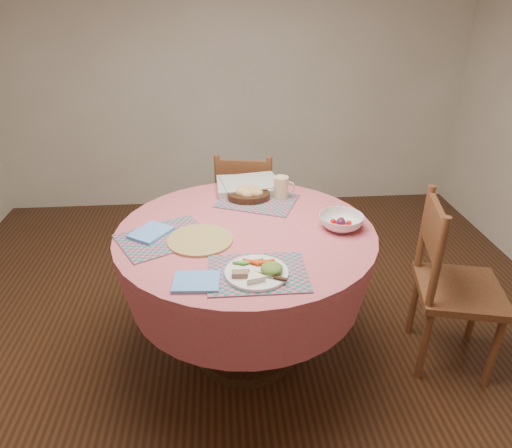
{
  "coord_description": "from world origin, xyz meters",
  "views": [
    {
      "loc": [
        -0.11,
        -1.91,
        1.77
      ],
      "look_at": [
        0.05,
        0.0,
        0.78
      ],
      "focal_mm": 32.0,
      "sensor_mm": 36.0,
      "label": 1
    }
  ],
  "objects_px": {
    "latte_mug": "(282,188)",
    "wicker_trivet": "(200,240)",
    "dinner_plate": "(259,271)",
    "chair_right": "(450,282)",
    "chair_back": "(246,208)",
    "bread_bowl": "(249,193)",
    "fruit_bowl": "(341,222)",
    "dining_table": "(246,265)"
  },
  "relations": [
    {
      "from": "latte_mug",
      "to": "wicker_trivet",
      "type": "bearing_deg",
      "value": -134.63
    },
    {
      "from": "dinner_plate",
      "to": "wicker_trivet",
      "type": "bearing_deg",
      "value": 128.08
    },
    {
      "from": "chair_right",
      "to": "chair_back",
      "type": "bearing_deg",
      "value": 57.59
    },
    {
      "from": "chair_back",
      "to": "dinner_plate",
      "type": "xyz_separation_m",
      "value": [
        -0.03,
        -1.27,
        0.32
      ]
    },
    {
      "from": "wicker_trivet",
      "to": "dinner_plate",
      "type": "distance_m",
      "value": 0.39
    },
    {
      "from": "chair_right",
      "to": "latte_mug",
      "type": "relative_size",
      "value": 7.5
    },
    {
      "from": "wicker_trivet",
      "to": "bread_bowl",
      "type": "distance_m",
      "value": 0.51
    },
    {
      "from": "chair_back",
      "to": "bread_bowl",
      "type": "xyz_separation_m",
      "value": [
        -0.02,
        -0.52,
        0.34
      ]
    },
    {
      "from": "chair_back",
      "to": "wicker_trivet",
      "type": "distance_m",
      "value": 1.04
    },
    {
      "from": "wicker_trivet",
      "to": "latte_mug",
      "type": "xyz_separation_m",
      "value": [
        0.43,
        0.44,
        0.06
      ]
    },
    {
      "from": "chair_back",
      "to": "dinner_plate",
      "type": "relative_size",
      "value": 3.36
    },
    {
      "from": "chair_right",
      "to": "wicker_trivet",
      "type": "relative_size",
      "value": 3.04
    },
    {
      "from": "bread_bowl",
      "to": "wicker_trivet",
      "type": "bearing_deg",
      "value": -119.78
    },
    {
      "from": "dinner_plate",
      "to": "latte_mug",
      "type": "bearing_deg",
      "value": 75.64
    },
    {
      "from": "chair_back",
      "to": "fruit_bowl",
      "type": "relative_size",
      "value": 3.46
    },
    {
      "from": "dining_table",
      "to": "chair_right",
      "type": "relative_size",
      "value": 1.36
    },
    {
      "from": "dining_table",
      "to": "bread_bowl",
      "type": "bearing_deg",
      "value": 83.7
    },
    {
      "from": "latte_mug",
      "to": "dinner_plate",
      "type": "bearing_deg",
      "value": -104.36
    },
    {
      "from": "dinner_plate",
      "to": "bread_bowl",
      "type": "xyz_separation_m",
      "value": [
        0.01,
        0.75,
        0.02
      ]
    },
    {
      "from": "wicker_trivet",
      "to": "fruit_bowl",
      "type": "distance_m",
      "value": 0.67
    },
    {
      "from": "dining_table",
      "to": "chair_right",
      "type": "height_order",
      "value": "chair_right"
    },
    {
      "from": "dining_table",
      "to": "latte_mug",
      "type": "relative_size",
      "value": 10.19
    },
    {
      "from": "dining_table",
      "to": "chair_back",
      "type": "height_order",
      "value": "chair_back"
    },
    {
      "from": "chair_back",
      "to": "fruit_bowl",
      "type": "xyz_separation_m",
      "value": [
        0.4,
        -0.89,
        0.33
      ]
    },
    {
      "from": "wicker_trivet",
      "to": "fruit_bowl",
      "type": "bearing_deg",
      "value": 6.42
    },
    {
      "from": "chair_right",
      "to": "wicker_trivet",
      "type": "xyz_separation_m",
      "value": [
        -1.22,
        0.03,
        0.28
      ]
    },
    {
      "from": "latte_mug",
      "to": "chair_right",
      "type": "bearing_deg",
      "value": -30.41
    },
    {
      "from": "dining_table",
      "to": "fruit_bowl",
      "type": "xyz_separation_m",
      "value": [
        0.46,
        -0.01,
        0.23
      ]
    },
    {
      "from": "dining_table",
      "to": "bread_bowl",
      "type": "height_order",
      "value": "bread_bowl"
    },
    {
      "from": "chair_right",
      "to": "dinner_plate",
      "type": "height_order",
      "value": "chair_right"
    },
    {
      "from": "dinner_plate",
      "to": "latte_mug",
      "type": "height_order",
      "value": "latte_mug"
    },
    {
      "from": "chair_right",
      "to": "latte_mug",
      "type": "height_order",
      "value": "chair_right"
    },
    {
      "from": "latte_mug",
      "to": "fruit_bowl",
      "type": "bearing_deg",
      "value": -56.37
    },
    {
      "from": "chair_back",
      "to": "latte_mug",
      "type": "height_order",
      "value": "latte_mug"
    },
    {
      "from": "dining_table",
      "to": "latte_mug",
      "type": "height_order",
      "value": "latte_mug"
    },
    {
      "from": "bread_bowl",
      "to": "latte_mug",
      "type": "relative_size",
      "value": 1.89
    },
    {
      "from": "dinner_plate",
      "to": "fruit_bowl",
      "type": "bearing_deg",
      "value": 41.63
    },
    {
      "from": "dining_table",
      "to": "latte_mug",
      "type": "distance_m",
      "value": 0.49
    },
    {
      "from": "chair_right",
      "to": "fruit_bowl",
      "type": "relative_size",
      "value": 3.67
    },
    {
      "from": "chair_back",
      "to": "latte_mug",
      "type": "relative_size",
      "value": 7.08
    },
    {
      "from": "fruit_bowl",
      "to": "wicker_trivet",
      "type": "bearing_deg",
      "value": -173.58
    },
    {
      "from": "wicker_trivet",
      "to": "chair_back",
      "type": "bearing_deg",
      "value": 74.48
    }
  ]
}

